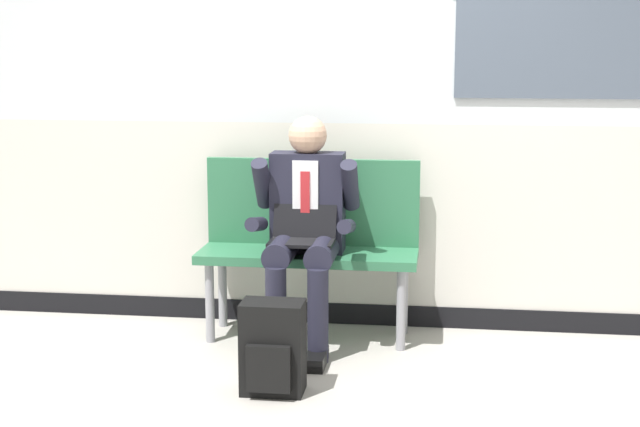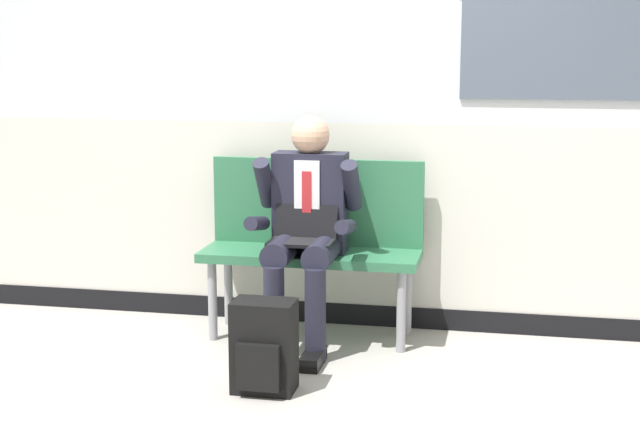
# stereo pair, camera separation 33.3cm
# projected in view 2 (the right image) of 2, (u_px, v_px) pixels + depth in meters

# --- Properties ---
(ground_plane) EXTENTS (18.00, 18.00, 0.00)m
(ground_plane) POSITION_uv_depth(u_px,v_px,m) (335.00, 353.00, 5.03)
(ground_plane) COLOR #9E9991
(station_wall) EXTENTS (6.31, 0.16, 2.64)m
(station_wall) POSITION_uv_depth(u_px,v_px,m) (359.00, 99.00, 5.37)
(station_wall) COLOR silver
(station_wall) RESTS_ON ground
(bench_with_person) EXTENTS (1.21, 0.42, 0.99)m
(bench_with_person) POSITION_uv_depth(u_px,v_px,m) (314.00, 235.00, 5.28)
(bench_with_person) COLOR #2D6B47
(bench_with_person) RESTS_ON ground
(person_seated) EXTENTS (0.57, 0.70, 1.25)m
(person_seated) POSITION_uv_depth(u_px,v_px,m) (306.00, 225.00, 5.07)
(person_seated) COLOR #1E1E2D
(person_seated) RESTS_ON ground
(backpack) EXTENTS (0.29, 0.23, 0.44)m
(backpack) POSITION_uv_depth(u_px,v_px,m) (264.00, 347.00, 4.45)
(backpack) COLOR black
(backpack) RESTS_ON ground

